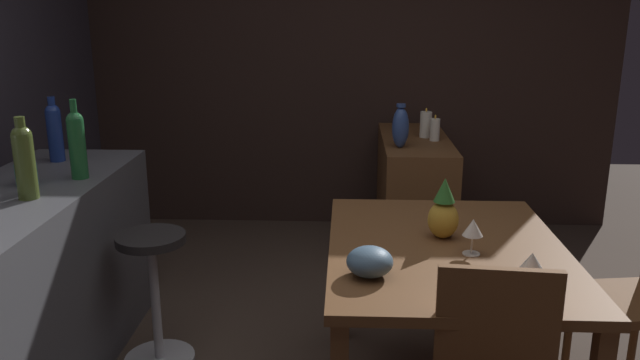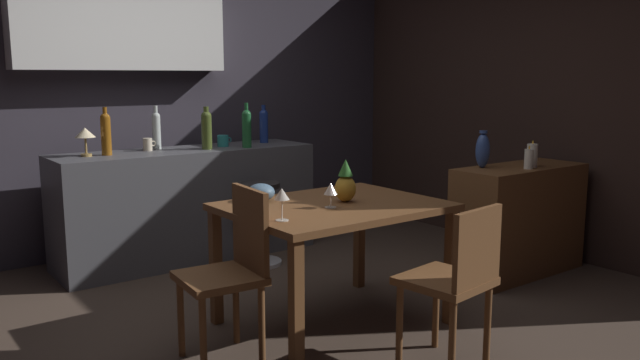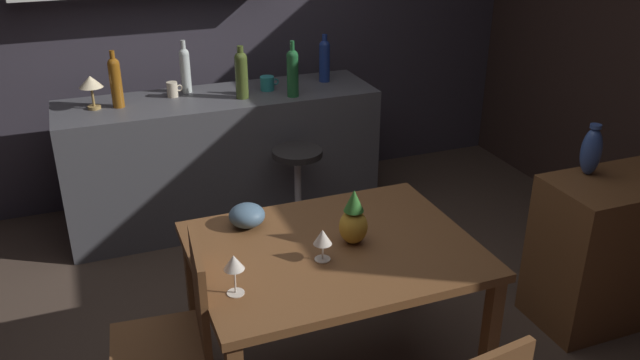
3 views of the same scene
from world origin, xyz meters
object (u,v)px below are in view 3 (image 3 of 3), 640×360
object	(u,v)px
pineapple_centerpiece	(353,220)
cup_teal	(267,83)
wine_bottle_green	(293,71)
dining_table	(334,263)
wine_bottle_cobalt	(324,59)
chair_near_window	(176,336)
wine_glass_left	(234,264)
wine_bottle_clear	(185,68)
sideboard_cabinet	(633,244)
cup_cream	(173,89)
wine_bottle_amber	(116,80)
wine_bottle_olive	(241,73)
fruit_bowl	(247,215)
vase_ceramic_blue	(591,151)
wine_glass_right	(323,238)
counter_lamp	(91,84)
bar_stool	(298,194)

from	to	relation	value
pineapple_centerpiece	cup_teal	xyz separation A→B (m)	(0.17, 1.83, 0.10)
pineapple_centerpiece	wine_bottle_green	size ratio (longest dim) A/B	0.70
dining_table	wine_bottle_cobalt	bearing A→B (deg)	69.73
cup_teal	dining_table	bearing A→B (deg)	-98.09
cup_teal	chair_near_window	bearing A→B (deg)	-117.45
wine_glass_left	wine_bottle_clear	size ratio (longest dim) A/B	0.49
sideboard_cabinet	chair_near_window	world-z (taller)	chair_near_window
sideboard_cabinet	wine_bottle_cobalt	xyz separation A→B (m)	(-1.04, 1.94, 0.65)
wine_bottle_green	cup_cream	bearing A→B (deg)	159.76
wine_bottle_amber	chair_near_window	bearing A→B (deg)	-90.10
pineapple_centerpiece	wine_bottle_olive	size ratio (longest dim) A/B	0.75
fruit_bowl	cup_teal	distance (m)	1.62
wine_bottle_clear	cup_teal	xyz separation A→B (m)	(0.52, -0.15, -0.12)
chair_near_window	vase_ceramic_blue	distance (m)	2.22
cup_cream	wine_bottle_clear	bearing A→B (deg)	34.45
wine_bottle_olive	wine_bottle_clear	size ratio (longest dim) A/B	0.98
cup_cream	wine_glass_left	bearing A→B (deg)	-93.46
wine_glass_right	vase_ceramic_blue	xyz separation A→B (m)	(1.53, 0.16, 0.10)
wine_glass_right	fruit_bowl	bearing A→B (deg)	118.47
sideboard_cabinet	pineapple_centerpiece	distance (m)	1.70
wine_bottle_olive	cup_cream	xyz separation A→B (m)	(-0.42, 0.19, -0.12)
wine_bottle_amber	cup_teal	distance (m)	0.99
fruit_bowl	chair_near_window	bearing A→B (deg)	-137.91
dining_table	wine_bottle_olive	bearing A→B (deg)	88.11
wine_bottle_cobalt	vase_ceramic_blue	size ratio (longest dim) A/B	1.22
wine_bottle_olive	fruit_bowl	bearing A→B (deg)	-104.38
sideboard_cabinet	fruit_bowl	size ratio (longest dim) A/B	6.54
vase_ceramic_blue	wine_bottle_olive	bearing A→B (deg)	130.13
wine_glass_right	wine_bottle_amber	bearing A→B (deg)	108.34
counter_lamp	fruit_bowl	bearing A→B (deg)	-69.74
chair_near_window	bar_stool	bearing A→B (deg)	53.49
cup_cream	vase_ceramic_blue	xyz separation A→B (m)	(1.81, -1.84, -0.00)
wine_bottle_olive	wine_bottle_amber	distance (m)	0.78
pineapple_centerpiece	counter_lamp	size ratio (longest dim) A/B	1.21
chair_near_window	counter_lamp	distance (m)	1.99
wine_bottle_amber	cup_teal	xyz separation A→B (m)	(0.98, 0.01, -0.12)
wine_glass_right	counter_lamp	distance (m)	2.09
wine_bottle_green	counter_lamp	bearing A→B (deg)	170.82
dining_table	fruit_bowl	world-z (taller)	fruit_bowl
wine_bottle_olive	wine_bottle_green	world-z (taller)	wine_bottle_green
bar_stool	cup_teal	xyz separation A→B (m)	(-0.02, 0.53, 0.60)
wine_glass_left	wine_bottle_olive	world-z (taller)	wine_bottle_olive
wine_glass_right	pineapple_centerpiece	xyz separation A→B (m)	(0.18, 0.09, 0.00)
fruit_bowl	wine_glass_right	bearing A→B (deg)	-61.53
bar_stool	wine_glass_right	xyz separation A→B (m)	(-0.37, -1.39, 0.49)
wine_bottle_clear	wine_bottle_amber	distance (m)	0.49
counter_lamp	wine_bottle_olive	bearing A→B (deg)	-7.17
bar_stool	wine_bottle_green	xyz separation A→B (m)	(0.09, 0.34, 0.72)
wine_bottle_clear	wine_bottle_green	size ratio (longest dim) A/B	0.95
wine_glass_right	cup_teal	xyz separation A→B (m)	(0.35, 1.92, 0.10)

